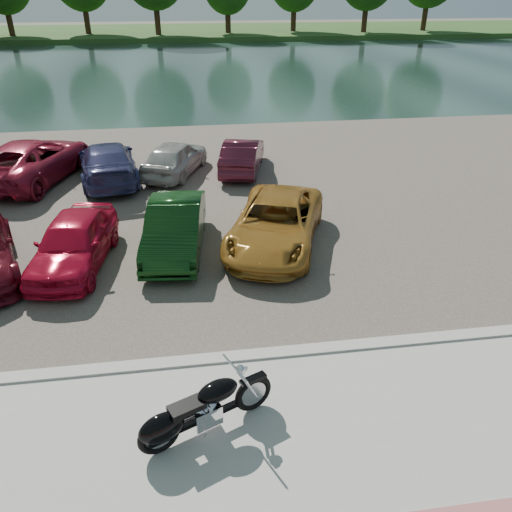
{
  "coord_description": "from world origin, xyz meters",
  "views": [
    {
      "loc": [
        -0.64,
        -5.39,
        6.37
      ],
      "look_at": [
        0.73,
        4.11,
        1.1
      ],
      "focal_mm": 35.0,
      "sensor_mm": 36.0,
      "label": 1
    }
  ],
  "objects": [
    {
      "name": "ground",
      "position": [
        0.0,
        0.0,
        0.0
      ],
      "size": [
        200.0,
        200.0,
        0.0
      ],
      "primitive_type": "plane",
      "color": "#595447",
      "rests_on": "ground"
    },
    {
      "name": "promenade",
      "position": [
        0.0,
        -1.0,
        0.05
      ],
      "size": [
        60.0,
        6.0,
        0.1
      ],
      "primitive_type": "cube",
      "color": "#A7A49E",
      "rests_on": "ground"
    },
    {
      "name": "kerb",
      "position": [
        0.0,
        2.0,
        0.07
      ],
      "size": [
        60.0,
        0.3,
        0.14
      ],
      "primitive_type": "cube",
      "color": "#A7A49E",
      "rests_on": "ground"
    },
    {
      "name": "parking_lot",
      "position": [
        0.0,
        11.0,
        0.02
      ],
      "size": [
        60.0,
        18.0,
        0.04
      ],
      "primitive_type": "cube",
      "color": "#463F38",
      "rests_on": "ground"
    },
    {
      "name": "river",
      "position": [
        0.0,
        40.0,
        0.0
      ],
      "size": [
        120.0,
        40.0,
        0.0
      ],
      "primitive_type": "cube",
      "color": "#1B312C",
      "rests_on": "ground"
    },
    {
      "name": "far_bank",
      "position": [
        0.0,
        72.0,
        0.3
      ],
      "size": [
        120.0,
        24.0,
        0.6
      ],
      "primitive_type": "cube",
      "color": "#26491A",
      "rests_on": "ground"
    },
    {
      "name": "motorcycle",
      "position": [
        -0.77,
        0.25,
        0.56
      ],
      "size": [
        2.2,
        1.16,
        1.05
      ],
      "rotation": [
        0.0,
        0.0,
        0.41
      ],
      "color": "black",
      "rests_on": "promenade"
    },
    {
      "name": "car_4",
      "position": [
        -3.56,
        6.2,
        0.7
      ],
      "size": [
        2.04,
        4.03,
        1.32
      ],
      "primitive_type": "imported",
      "rotation": [
        0.0,
        0.0,
        -0.13
      ],
      "color": "#B10B28",
      "rests_on": "parking_lot"
    },
    {
      "name": "car_5",
      "position": [
        -1.06,
        6.7,
        0.7
      ],
      "size": [
        1.81,
        4.11,
        1.31
      ],
      "primitive_type": "imported",
      "rotation": [
        0.0,
        0.0,
        -0.11
      ],
      "color": "black",
      "rests_on": "parking_lot"
    },
    {
      "name": "car_6",
      "position": [
        1.63,
        6.59,
        0.7
      ],
      "size": [
        3.67,
        5.18,
        1.31
      ],
      "primitive_type": "imported",
      "rotation": [
        0.0,
        0.0,
        -0.35
      ],
      "color": "#AF7628",
      "rests_on": "parking_lot"
    },
    {
      "name": "car_10",
      "position": [
        -6.11,
        12.94,
        0.78
      ],
      "size": [
        3.9,
        5.83,
        1.49
      ],
      "primitive_type": "imported",
      "rotation": [
        0.0,
        0.0,
        2.85
      ],
      "color": "maroon",
      "rests_on": "parking_lot"
    },
    {
      "name": "car_11",
      "position": [
        -3.44,
        12.51,
        0.72
      ],
      "size": [
        2.68,
        4.96,
        1.36
      ],
      "primitive_type": "imported",
      "rotation": [
        0.0,
        0.0,
        3.31
      ],
      "color": "navy",
      "rests_on": "parking_lot"
    },
    {
      "name": "car_12",
      "position": [
        -1.06,
        12.81,
        0.68
      ],
      "size": [
        2.79,
        4.04,
        1.28
      ],
      "primitive_type": "imported",
      "rotation": [
        0.0,
        0.0,
        2.76
      ],
      "color": "#ABAAA6",
      "rests_on": "parking_lot"
    },
    {
      "name": "car_13",
      "position": [
        1.48,
        12.84,
        0.65
      ],
      "size": [
        2.17,
        3.93,
        1.23
      ],
      "primitive_type": "imported",
      "rotation": [
        0.0,
        0.0,
        2.89
      ],
      "color": "#4B1423",
      "rests_on": "parking_lot"
    }
  ]
}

